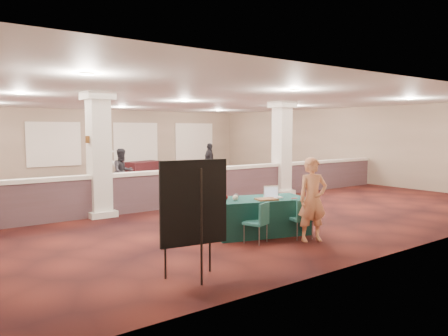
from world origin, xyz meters
TOP-DOWN VIEW (x-y plane):
  - ground at (0.00, 0.00)m, footprint 16.00×16.00m
  - wall_back at (0.00, 8.00)m, footprint 16.00×0.04m
  - wall_front at (0.00, -8.00)m, footprint 16.00×0.04m
  - wall_right at (8.00, 0.00)m, footprint 0.04×16.00m
  - ceiling at (0.00, 0.00)m, footprint 16.00×16.00m
  - partition_wall at (0.00, -1.50)m, footprint 15.60×0.28m
  - column_left at (-3.50, -1.50)m, footprint 0.72×0.72m
  - column_right at (3.00, -1.50)m, footprint 0.72×0.72m
  - sconce_left at (-3.78, -1.50)m, footprint 0.12×0.12m
  - sconce_right at (-3.22, -1.50)m, footprint 0.12×0.12m
  - near_table at (-1.46, -5.39)m, footprint 2.23×1.55m
  - conf_chair_main at (-1.02, -6.26)m, footprint 0.52×0.52m
  - conf_chair_side at (-1.97, -5.99)m, footprint 0.53×0.53m
  - easel_board at (-4.15, -7.00)m, footprint 1.06×0.59m
  - woman at (-1.00, -6.50)m, footprint 0.71×0.60m
  - far_table_front_left at (-5.43, 0.30)m, footprint 1.89×0.97m
  - far_table_front_center at (-1.01, 0.79)m, footprint 1.90×0.97m
  - far_table_front_right at (5.26, 1.38)m, footprint 2.01×1.35m
  - far_table_back_center at (1.66, 6.50)m, footprint 2.02×1.41m
  - far_table_back_right at (2.50, 3.20)m, footprint 2.21×1.64m
  - attendee_a at (-1.50, 1.63)m, footprint 0.80×0.48m
  - attendee_b at (-1.52, 3.00)m, footprint 1.15×1.02m
  - attendee_c at (3.76, 3.98)m, footprint 1.06×0.90m
  - attendee_d at (-1.48, 3.50)m, footprint 0.81×0.48m
  - laptop_base at (-1.17, -5.54)m, footprint 0.41×0.34m
  - laptop_screen at (-1.13, -5.42)m, footprint 0.34×0.11m
  - screen_glow at (-1.13, -5.43)m, footprint 0.31×0.10m
  - knitting at (-1.48, -5.66)m, footprint 0.50×0.43m
  - yarn_cream at (-2.05, -5.32)m, footprint 0.12×0.12m
  - yarn_red at (-2.15, -5.13)m, footprint 0.11×0.11m
  - yarn_grey at (-1.88, -5.13)m, footprint 0.11×0.11m
  - scissors at (-0.88, -5.88)m, footprint 0.13×0.07m

SIDE VIEW (x-z plane):
  - ground at x=0.00m, z-range 0.00..0.00m
  - far_table_back_center at x=1.66m, z-range 0.00..0.74m
  - far_table_front_right at x=5.26m, z-range 0.00..0.75m
  - far_table_front_left at x=-5.43m, z-range 0.00..0.76m
  - far_table_front_center at x=-1.01m, z-range 0.00..0.76m
  - near_table at x=-1.46m, z-range 0.00..0.78m
  - far_table_back_right at x=2.50m, z-range 0.00..0.80m
  - conf_chair_side at x=-1.97m, z-range 0.07..0.89m
  - conf_chair_main at x=-1.02m, z-range 0.07..0.89m
  - partition_wall at x=0.00m, z-range 0.02..1.12m
  - scissors at x=-0.88m, z-range 0.78..0.79m
  - laptop_base at x=-1.17m, z-range 0.78..0.80m
  - knitting at x=-1.48m, z-range 0.78..0.81m
  - attendee_d at x=-1.48m, z-range 0.00..1.59m
  - attendee_a at x=-1.50m, z-range 0.00..1.61m
  - attendee_c at x=3.76m, z-range 0.00..1.64m
  - yarn_red at x=-2.15m, z-range 0.78..0.88m
  - attendee_b at x=-1.52m, z-range 0.00..1.66m
  - yarn_grey at x=-1.88m, z-range 0.78..0.89m
  - yarn_cream at x=-2.05m, z-range 0.78..0.89m
  - woman at x=-1.00m, z-range 0.00..1.69m
  - screen_glow at x=-1.13m, z-range 0.80..1.00m
  - laptop_screen at x=-1.13m, z-range 0.80..1.03m
  - easel_board at x=-4.15m, z-range 0.24..2.05m
  - wall_back at x=0.00m, z-range 0.00..3.20m
  - wall_front at x=0.00m, z-range 0.00..3.20m
  - wall_right at x=8.00m, z-range 0.00..3.20m
  - column_left at x=-3.50m, z-range 0.04..3.24m
  - column_right at x=3.00m, z-range 0.04..3.24m
  - sconce_left at x=-3.78m, z-range 1.91..2.09m
  - sconce_right at x=-3.22m, z-range 1.91..2.09m
  - ceiling at x=0.00m, z-range 3.19..3.21m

